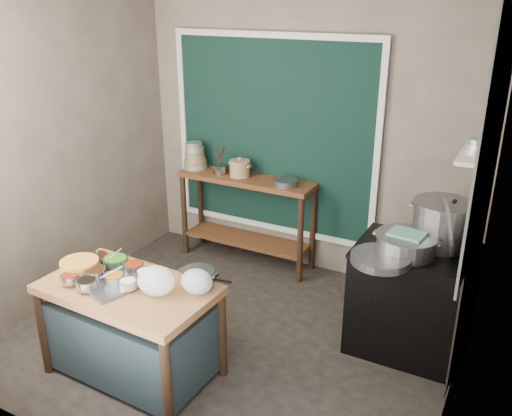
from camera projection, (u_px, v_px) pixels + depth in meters
The scene contains 30 objects.
floor at pixel (231, 336), 4.58m from camera, with size 3.50×3.00×0.02m, color #2F2A24.
back_wall at pixel (307, 135), 5.30m from camera, with size 3.50×0.02×2.80m, color #77695C.
left_wall at pixel (58, 149), 4.83m from camera, with size 0.02×3.00×2.80m, color #77695C.
right_wall at pixel (476, 222), 3.29m from camera, with size 0.02×3.00×2.80m, color #77695C.
curtain_panel at pixel (273, 137), 5.44m from camera, with size 2.10×0.02×1.90m, color black.
curtain_frame at pixel (272, 137), 5.43m from camera, with size 2.22×0.03×2.02m, color beige, non-canonical shape.
tile_panel at pixel (493, 130), 3.59m from camera, with size 0.02×1.70×1.70m, color #B2B2AA.
soot_patch at pixel (471, 276), 4.09m from camera, with size 0.01×1.30×1.30m, color black.
wall_shelf at pixel (477, 153), 3.97m from camera, with size 0.22×0.70×0.03m, color beige.
prep_table at pixel (132, 330), 4.00m from camera, with size 1.25×0.72×0.75m, color #9C6738.
back_counter at pixel (247, 220), 5.69m from camera, with size 1.45×0.40×0.95m, color #532E17.
stove_block at pixel (412, 301), 4.28m from camera, with size 0.90×0.68×0.85m, color black.
stove_top at pixel (418, 251), 4.12m from camera, with size 0.92×0.69×0.03m, color black.
condiment_tray at pixel (106, 278), 3.94m from camera, with size 0.58×0.42×0.03m, color gray.
condiment_bowls at pixel (105, 271), 3.95m from camera, with size 0.66×0.51×0.08m.
yellow_basin at pixel (80, 267), 4.01m from camera, with size 0.28×0.28×0.11m, color gold.
saucepan at pixel (198, 278), 3.83m from camera, with size 0.24×0.24×0.13m, color gray, non-canonical shape.
plastic_bag_a at pixel (156, 281), 3.72m from camera, with size 0.27×0.23×0.21m, color white.
plastic_bag_b at pixel (197, 282), 3.74m from camera, with size 0.23×0.20×0.17m, color white.
bowl_stack at pixel (195, 157), 5.75m from camera, with size 0.25×0.25×0.28m.
utensil_cup at pixel (220, 169), 5.60m from camera, with size 0.15×0.15×0.09m, color gray.
ceramic_crock at pixel (240, 169), 5.51m from camera, with size 0.22×0.22×0.15m, color #997553, non-canonical shape.
wide_bowl at pixel (285, 183), 5.26m from camera, with size 0.24×0.24×0.06m, color gray.
stock_pot at pixel (441, 224), 4.12m from camera, with size 0.46×0.46×0.36m, color gray, non-canonical shape.
pot_lid at pixel (448, 227), 3.97m from camera, with size 0.44×0.44×0.02m, color gray.
steamer at pixel (406, 244), 4.02m from camera, with size 0.47×0.47×0.15m, color gray, non-canonical shape.
green_cloth at pixel (407, 234), 3.99m from camera, with size 0.25×0.19×0.02m, color #55947E.
shallow_pan at pixel (381, 259), 3.91m from camera, with size 0.44×0.44×0.06m, color gray.
shelf_bowl_stack at pixel (477, 147), 3.87m from camera, with size 0.14×0.14×0.11m.
shelf_bowl_green at pixel (481, 143), 4.08m from camera, with size 0.16×0.16×0.06m, color gray.
Camera 1 is at (2.00, -3.30, 2.69)m, focal length 38.00 mm.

